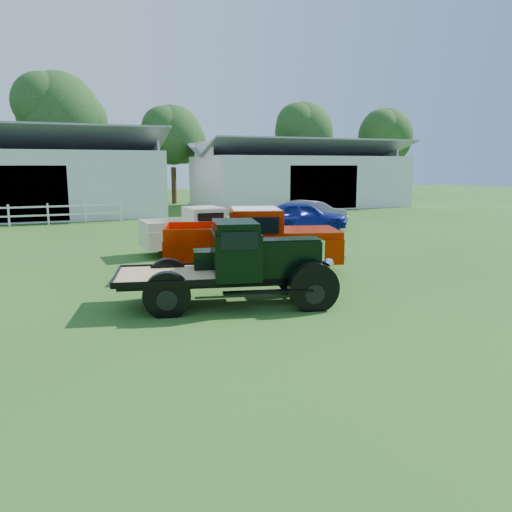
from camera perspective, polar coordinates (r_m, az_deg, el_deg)
name	(u,v)px	position (r m, az deg, el deg)	size (l,w,h in m)	color
ground	(267,309)	(11.68, 1.24, -6.13)	(120.00, 120.00, 0.00)	#2D541E
shed_left	(14,173)	(36.43, -25.93, 8.51)	(18.80, 10.20, 5.60)	#B2B2B2
shed_right	(298,174)	(41.59, 4.79, 9.32)	(16.80, 9.20, 5.20)	#B2B2B2
tree_b	(60,135)	(44.40, -21.52, 12.79)	(6.90, 6.90, 11.50)	black
tree_c	(173,151)	(44.34, -9.47, 11.74)	(5.40, 5.40, 9.00)	black
tree_d	(303,148)	(49.66, 5.43, 12.24)	(6.00, 6.00, 10.00)	black
tree_e	(385,150)	(52.09, 14.50, 11.60)	(5.70, 5.70, 9.50)	black
vintage_flatbed	(231,263)	(11.90, -2.84, -0.83)	(5.09, 2.02, 2.02)	black
red_pickup	(252,240)	(15.52, -0.48, 1.83)	(5.56, 2.14, 2.03)	#A81800
white_pickup	(202,231)	(19.12, -6.22, 2.90)	(4.66, 1.81, 1.71)	beige
misc_car_blue	(303,216)	(25.67, 5.43, 4.57)	(1.77, 4.40, 1.50)	navy
misc_car_grey	(311,213)	(27.52, 6.31, 4.86)	(1.50, 4.31, 1.42)	slate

